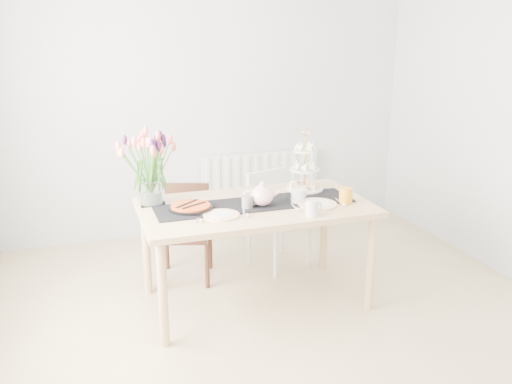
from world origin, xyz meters
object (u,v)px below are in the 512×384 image
object	(u,v)px
chair_white	(274,212)
plate_left	(221,215)
dining_table	(255,215)
chair_brown	(186,225)
teapot	(262,196)
mug_orange	(346,196)
radiator	(260,182)
plate_right	(317,204)
tart_tin	(191,208)
cream_jug	(298,196)
mug_grey	(247,202)
tulip_vase	(149,157)
cake_stand	(305,175)
mug_white	(312,208)

from	to	relation	value
chair_white	plate_left	bearing A→B (deg)	-148.28
dining_table	chair_brown	distance (m)	0.76
teapot	mug_orange	world-z (taller)	teapot
radiator	plate_right	distance (m)	1.73
radiator	dining_table	size ratio (longest dim) A/B	0.75
tart_tin	dining_table	bearing A→B (deg)	-3.04
cream_jug	mug_grey	xyz separation A→B (m)	(-0.38, -0.00, -0.00)
radiator	chair_white	size ratio (longest dim) A/B	1.51
chair_brown	tulip_vase	distance (m)	0.81
mug_grey	radiator	bearing A→B (deg)	71.85
cake_stand	mug_grey	xyz separation A→B (m)	(-0.55, -0.28, -0.08)
dining_table	plate_right	size ratio (longest dim) A/B	5.78
radiator	tulip_vase	size ratio (longest dim) A/B	1.95
teapot	mug_grey	bearing A→B (deg)	-160.68
mug_white	plate_left	distance (m)	0.60
chair_white	cake_stand	world-z (taller)	cake_stand
tulip_vase	tart_tin	bearing A→B (deg)	-44.76
tart_tin	mug_orange	bearing A→B (deg)	-10.50
plate_left	plate_right	size ratio (longest dim) A/B	0.88
radiator	mug_grey	size ratio (longest dim) A/B	13.25
radiator	teapot	distance (m)	1.73
dining_table	mug_orange	size ratio (longest dim) A/B	14.46
chair_brown	tart_tin	world-z (taller)	tart_tin
chair_white	cream_jug	distance (m)	0.77
radiator	chair_white	xyz separation A→B (m)	(-0.20, -0.92, 0.01)
radiator	plate_left	xyz separation A→B (m)	(-0.87, -1.70, 0.31)
radiator	mug_orange	world-z (taller)	mug_orange
radiator	chair_brown	world-z (taller)	same
chair_brown	plate_right	xyz separation A→B (m)	(0.78, -0.77, 0.33)
teapot	plate_left	distance (m)	0.35
dining_table	plate_left	size ratio (longest dim) A/B	6.60
radiator	cake_stand	world-z (taller)	cake_stand
dining_table	teapot	xyz separation A→B (m)	(0.03, -0.06, 0.16)
chair_brown	tulip_vase	world-z (taller)	tulip_vase
dining_table	tulip_vase	size ratio (longest dim) A/B	2.60
chair_white	plate_left	xyz separation A→B (m)	(-0.66, -0.78, 0.30)
mug_white	tart_tin	bearing A→B (deg)	141.58
plate_left	teapot	bearing A→B (deg)	17.71
dining_table	cream_jug	distance (m)	0.33
chair_white	cake_stand	distance (m)	0.59
plate_right	tulip_vase	bearing A→B (deg)	159.38
teapot	cake_stand	bearing A→B (deg)	47.86
chair_white	chair_brown	bearing A→B (deg)	162.64
mug_grey	chair_white	bearing A→B (deg)	60.66
mug_white	cake_stand	bearing A→B (deg)	59.84
radiator	tulip_vase	distance (m)	1.91
chair_brown	mug_white	distance (m)	1.22
radiator	cream_jug	bearing A→B (deg)	-99.82
tulip_vase	plate_left	xyz separation A→B (m)	(0.40, -0.42, -0.33)
cream_jug	mug_orange	bearing A→B (deg)	-37.46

